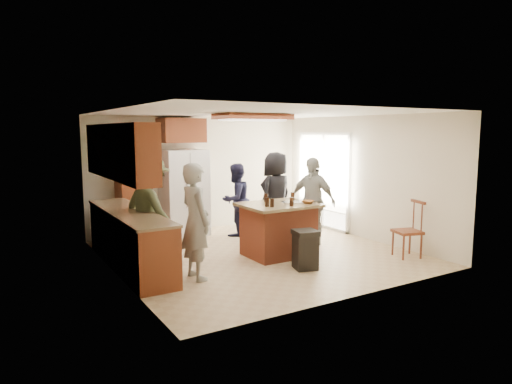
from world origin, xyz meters
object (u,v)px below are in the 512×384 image
refrigerator (184,193)px  kitchen_island (278,229)px  spindle_chair (408,231)px  person_behind_right (276,196)px  trash_bin (305,249)px  person_counter (150,211)px  person_front_left (195,221)px  person_behind_left (236,200)px  person_side_right (312,201)px

refrigerator → kitchen_island: refrigerator is taller
refrigerator → spindle_chair: (2.67, -3.65, -0.45)m
person_behind_right → spindle_chair: person_behind_right is taller
refrigerator → trash_bin: (0.71, -3.28, -0.58)m
person_counter → kitchen_island: person_counter is taller
refrigerator → kitchen_island: bearing=-71.7°
person_front_left → kitchen_island: (1.76, 0.42, -0.39)m
person_behind_left → person_behind_right: (0.56, -0.68, 0.13)m
person_counter → spindle_chair: (4.00, -1.85, -0.45)m
person_behind_right → person_counter: size_ratio=0.98×
refrigerator → kitchen_island: (0.79, -2.39, -0.43)m
person_counter → trash_bin: 2.59m
person_behind_right → person_counter: bearing=-9.6°
refrigerator → trash_bin: bearing=-77.8°
trash_bin → person_side_right: bearing=48.6°
refrigerator → spindle_chair: bearing=-53.7°
person_side_right → person_front_left: bearing=-95.2°
person_front_left → person_behind_left: person_front_left is taller
kitchen_island → trash_bin: (-0.08, -0.89, -0.16)m
refrigerator → person_counter: bearing=-126.4°
person_front_left → refrigerator: (0.97, 2.81, 0.03)m
person_front_left → trash_bin: bearing=-109.2°
person_behind_left → kitchen_island: (-0.11, -1.77, -0.29)m
spindle_chair → person_counter: bearing=155.2°
person_front_left → person_counter: size_ratio=0.96×
person_counter → kitchen_island: (2.12, -0.59, -0.43)m
person_counter → spindle_chair: bearing=-133.3°
person_counter → trash_bin: person_counter is taller
spindle_chair → refrigerator: bearing=126.3°
person_side_right → refrigerator: 2.73m
person_front_left → kitchen_island: size_ratio=1.35×
refrigerator → person_front_left: bearing=-109.0°
trash_bin → person_front_left: bearing=164.5°
person_side_right → kitchen_island: bearing=-92.1°
refrigerator → trash_bin: refrigerator is taller
person_behind_left → kitchen_island: size_ratio=1.19×
person_behind_left → person_counter: size_ratio=0.84×
spindle_chair → person_behind_left: bearing=120.4°
person_front_left → spindle_chair: (3.64, -0.83, -0.41)m
person_side_right → spindle_chair: 1.86m
person_behind_right → refrigerator: 1.95m
person_behind_left → person_behind_right: size_ratio=0.86×
person_behind_right → person_side_right: bearing=93.9°
person_front_left → person_behind_right: size_ratio=0.98×
person_front_left → person_side_right: person_front_left is taller
person_behind_left → kitchen_island: bearing=65.5°
person_side_right → kitchen_island: (-0.99, -0.33, -0.37)m
person_side_right → kitchen_island: size_ratio=1.33×
person_front_left → spindle_chair: size_ratio=1.74×
person_behind_left → kitchen_island: person_behind_left is taller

